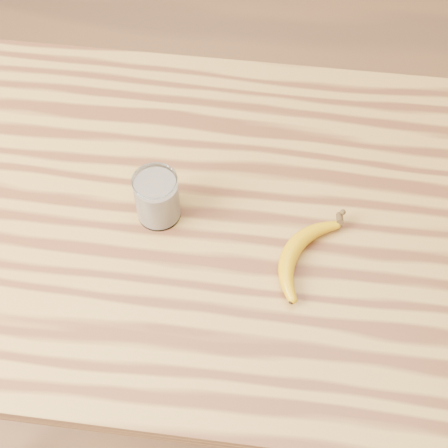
# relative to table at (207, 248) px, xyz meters

# --- Properties ---
(table) EXTENTS (1.20, 0.80, 0.90)m
(table) POSITION_rel_table_xyz_m (0.00, 0.00, 0.00)
(table) COLOR #AA7B37
(table) RESTS_ON ground
(smoothie_glass) EXTENTS (0.08, 0.08, 0.10)m
(smoothie_glass) POSITION_rel_table_xyz_m (-0.08, -0.02, 0.18)
(smoothie_glass) COLOR white
(smoothie_glass) RESTS_ON table
(banana) EXTENTS (0.18, 0.27, 0.03)m
(banana) POSITION_rel_table_xyz_m (0.16, -0.07, 0.15)
(banana) COLOR #C58B06
(banana) RESTS_ON table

